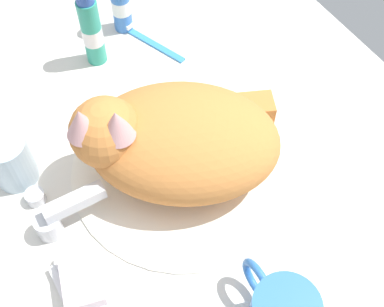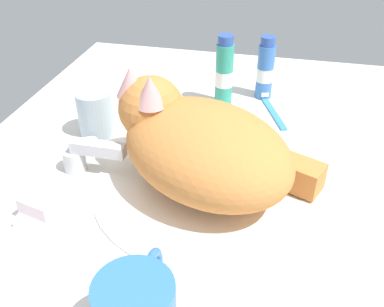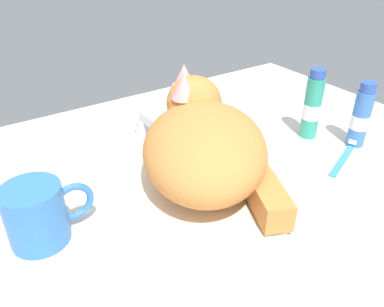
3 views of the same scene
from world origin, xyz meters
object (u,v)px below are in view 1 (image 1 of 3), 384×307
Objects in this scene: toothpaste_bottle at (92,30)px; toothbrush at (148,40)px; soap_bar at (82,282)px; cat at (172,139)px; faucet at (57,219)px; mouthwash_bottle at (120,1)px; rinse_cup at (11,161)px.

toothpaste_bottle is 1.02× the size of toothbrush.
cat is at bearing -60.70° from soap_bar.
toothpaste_bottle is at bearing 86.77° from toothbrush.
toothbrush is (36.71, -28.03, -1.77)cm from soap_bar.
toothpaste_bottle reaches higher than faucet.
cat reaches higher than toothbrush.
toothpaste_bottle is at bearing 123.64° from mouthwash_bottle.
mouthwash_bottle is (32.50, -25.39, 3.53)cm from faucet.
rinse_cup is 0.59× the size of toothbrush.
faucet is 1.12× the size of mouthwash_bottle.
cat reaches higher than toothpaste_bottle.
rinse_cup is 1.20× the size of soap_bar.
rinse_cup is 0.57× the size of toothpaste_bottle.
faucet is at bearing -2.96° from soap_bar.
mouthwash_bottle reaches higher than soap_bar.
toothpaste_bottle is (27.45, -17.80, 4.19)cm from faucet.
soap_bar is 49.74cm from mouthwash_bottle.
cat is 2.66× the size of mouthwash_bottle.
soap_bar is at bearing -175.07° from rinse_cup.
faucet is 11.36cm from rinse_cup.
soap_bar is at bearing 177.04° from faucet.
toothbrush is at bearing -159.17° from mouthwash_bottle.
cat is 26.62cm from toothpaste_bottle.
faucet is at bearing 142.00° from mouthwash_bottle.
cat is at bearing 160.89° from toothbrush.
soap_bar is 41.74cm from toothpaste_bottle.
mouthwash_bottle is at bearing -38.00° from faucet.
cat reaches higher than soap_bar.
cat is 23.36cm from rinse_cup.
mouthwash_bottle is 0.92× the size of toothbrush.
toothpaste_bottle is 11.48cm from toothbrush.
faucet is 1.77× the size of rinse_cup.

